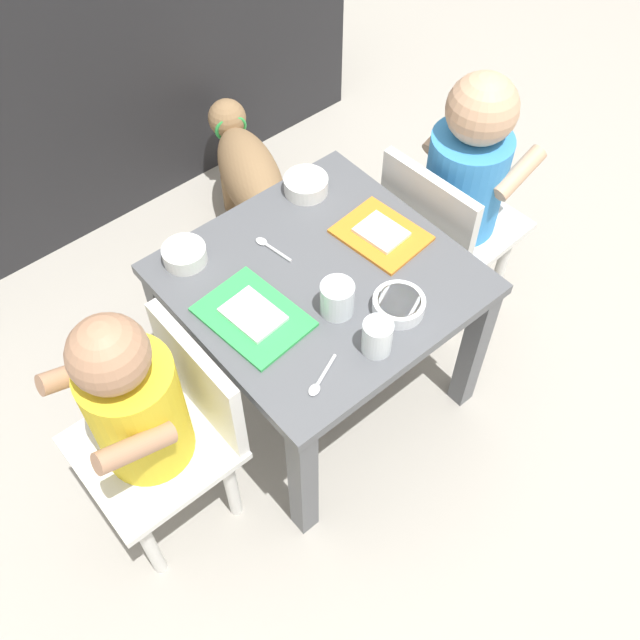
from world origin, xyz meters
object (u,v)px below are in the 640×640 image
dog (248,170)px  food_tray_left (253,316)px  seated_child_left (142,408)px  water_cup_left (377,339)px  seated_child_right (464,177)px  spoon_by_right_tray (320,379)px  cereal_bowl_left_side (184,254)px  cereal_bowl_right_side (399,304)px  veggie_bowl_near (306,184)px  spoon_by_left_tray (270,247)px  food_tray_right (381,234)px  dining_table (320,298)px  water_cup_right (337,300)px

dog → food_tray_left: food_tray_left is taller
seated_child_left → dog: 0.93m
food_tray_left → water_cup_left: bearing=-57.2°
seated_child_right → spoon_by_right_tray: (-0.61, -0.21, 0.00)m
seated_child_left → seated_child_right: (0.88, 0.04, 0.01)m
seated_child_right → cereal_bowl_left_side: size_ratio=7.54×
food_tray_left → cereal_bowl_right_side: (0.23, -0.17, 0.01)m
veggie_bowl_near → cereal_bowl_left_side: 0.32m
water_cup_left → cereal_bowl_left_side: bearing=109.6°
seated_child_right → spoon_by_left_tray: (-0.47, 0.11, 0.00)m
cereal_bowl_left_side → cereal_bowl_right_side: (0.25, -0.38, -0.00)m
veggie_bowl_near → cereal_bowl_right_side: bearing=-101.7°
food_tray_right → water_cup_left: (-0.21, -0.21, 0.03)m
dog → food_tray_right: size_ratio=2.40×
food_tray_right → veggie_bowl_near: size_ratio=1.95×
seated_child_left → cereal_bowl_left_side: 0.35m
cereal_bowl_left_side → seated_child_left: bearing=-137.4°
seated_child_right → food_tray_left: seated_child_right is taller
dining_table → water_cup_left: water_cup_left is taller
water_cup_left → cereal_bowl_right_side: water_cup_left is taller
seated_child_left → water_cup_left: seated_child_left is taller
seated_child_right → spoon_by_right_tray: bearing=-161.1°
seated_child_right → cereal_bowl_right_side: 0.43m
cereal_bowl_left_side → spoon_by_right_tray: size_ratio=0.95×
veggie_bowl_near → cereal_bowl_right_side: 0.39m
food_tray_left → water_cup_right: water_cup_right is taller
water_cup_right → water_cup_left: bearing=-91.9°
water_cup_left → spoon_by_left_tray: (0.01, 0.33, -0.03)m
food_tray_right → spoon_by_right_tray: size_ratio=2.01×
seated_child_right → veggie_bowl_near: 0.36m
water_cup_left → veggie_bowl_near: water_cup_left is taller
dining_table → food_tray_left: 0.19m
dog → spoon_by_right_tray: size_ratio=4.82×
dog → cereal_bowl_right_side: size_ratio=4.49×
food_tray_left → water_cup_left: water_cup_left is taller
food_tray_right → spoon_by_right_tray: food_tray_right is taller
food_tray_left → water_cup_left: size_ratio=3.04×
food_tray_left → food_tray_right: same height
spoon_by_right_tray → food_tray_right: bearing=30.0°
dining_table → spoon_by_right_tray: 0.27m
veggie_bowl_near → cereal_bowl_left_side: (-0.32, 0.00, -0.00)m
water_cup_right → spoon_by_right_tray: (-0.13, -0.10, -0.03)m
seated_child_left → food_tray_right: 0.61m
cereal_bowl_left_side → spoon_by_left_tray: 0.18m
dining_table → cereal_bowl_left_side: 0.30m
food_tray_right → water_cup_right: 0.22m
food_tray_right → spoon_by_right_tray: 0.39m
seated_child_right → water_cup_left: size_ratio=9.38×
seated_child_right → spoon_by_right_tray: size_ratio=7.13×
seated_child_right → food_tray_right: seated_child_right is taller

